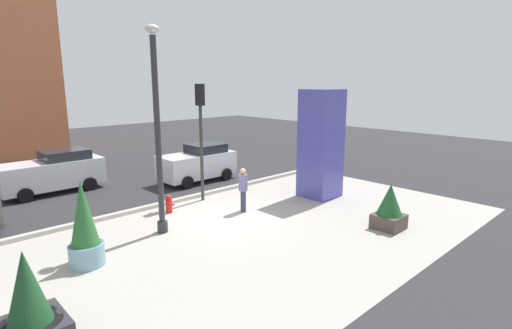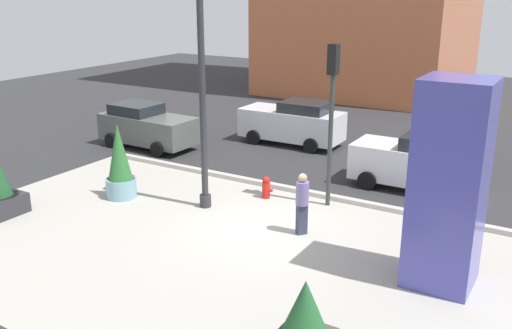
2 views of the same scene
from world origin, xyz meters
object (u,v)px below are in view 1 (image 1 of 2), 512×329
(lamp_post, at_px, (158,136))
(potted_plant_near_left, at_px, (84,228))
(pedestrian_by_curb, at_px, (243,188))
(fire_hydrant, at_px, (169,204))
(potted_plant_curbside, at_px, (30,311))
(traffic_light_corner, at_px, (201,124))
(car_far_lane, at_px, (198,163))
(art_pillar_blue, at_px, (321,144))
(car_passing_lane, at_px, (53,172))
(potted_plant_by_pillar, at_px, (390,208))

(lamp_post, xyz_separation_m, potted_plant_near_left, (-2.86, -0.73, -2.25))
(lamp_post, distance_m, pedestrian_by_curb, 4.24)
(lamp_post, distance_m, fire_hydrant, 3.65)
(potted_plant_curbside, distance_m, traffic_light_corner, 10.41)
(car_far_lane, bearing_deg, traffic_light_corner, -122.23)
(art_pillar_blue, xyz_separation_m, potted_plant_curbside, (-12.51, -2.66, -1.57))
(potted_plant_near_left, distance_m, traffic_light_corner, 7.11)
(traffic_light_corner, height_order, car_passing_lane, traffic_light_corner)
(potted_plant_by_pillar, relative_size, traffic_light_corner, 0.32)
(potted_plant_by_pillar, height_order, potted_plant_near_left, potted_plant_near_left)
(traffic_light_corner, xyz_separation_m, car_passing_lane, (-4.32, 5.91, -2.40))
(art_pillar_blue, height_order, car_far_lane, art_pillar_blue)
(lamp_post, relative_size, fire_hydrant, 9.21)
(pedestrian_by_curb, bearing_deg, art_pillar_blue, -10.66)
(potted_plant_near_left, distance_m, fire_hydrant, 4.82)
(car_passing_lane, bearing_deg, potted_plant_curbside, -108.62)
(potted_plant_by_pillar, xyz_separation_m, traffic_light_corner, (-2.79, 7.35, 2.60))
(art_pillar_blue, height_order, potted_plant_curbside, art_pillar_blue)
(art_pillar_blue, xyz_separation_m, pedestrian_by_curb, (-3.98, 0.75, -1.41))
(pedestrian_by_curb, bearing_deg, potted_plant_near_left, -175.88)
(fire_hydrant, distance_m, pedestrian_by_curb, 3.03)
(potted_plant_curbside, distance_m, pedestrian_by_curb, 9.19)
(potted_plant_curbside, distance_m, fire_hydrant, 8.25)
(potted_plant_by_pillar, relative_size, fire_hydrant, 2.18)
(potted_plant_near_left, bearing_deg, pedestrian_by_curb, 4.12)
(potted_plant_near_left, xyz_separation_m, pedestrian_by_curb, (6.37, 0.46, -0.12))
(art_pillar_blue, bearing_deg, pedestrian_by_curb, 169.34)
(art_pillar_blue, bearing_deg, potted_plant_curbside, -167.99)
(fire_hydrant, bearing_deg, car_far_lane, 41.59)
(lamp_post, xyz_separation_m, car_passing_lane, (-1.07, 8.03, -2.40))
(potted_plant_by_pillar, xyz_separation_m, pedestrian_by_curb, (-2.53, 4.95, 0.23))
(potted_plant_curbside, distance_m, potted_plant_by_pillar, 11.16)
(potted_plant_by_pillar, bearing_deg, pedestrian_by_curb, 117.03)
(car_far_lane, height_order, pedestrian_by_curb, car_far_lane)
(potted_plant_by_pillar, relative_size, car_passing_lane, 0.36)
(potted_plant_curbside, xyz_separation_m, fire_hydrant, (6.28, 5.33, -0.47))
(potted_plant_by_pillar, distance_m, car_far_lane, 10.32)
(fire_hydrant, xyz_separation_m, car_far_lane, (3.83, 3.40, 0.58))
(fire_hydrant, distance_m, car_passing_lane, 6.82)
(art_pillar_blue, relative_size, potted_plant_by_pillar, 2.95)
(car_far_lane, bearing_deg, potted_plant_by_pillar, -84.74)
(lamp_post, bearing_deg, car_passing_lane, 97.61)
(car_far_lane, bearing_deg, potted_plant_curbside, -139.18)
(lamp_post, relative_size, traffic_light_corner, 1.37)
(traffic_light_corner, bearing_deg, potted_plant_near_left, -154.94)
(car_far_lane, bearing_deg, potted_plant_near_left, -143.98)
(traffic_light_corner, distance_m, car_passing_lane, 7.70)
(art_pillar_blue, distance_m, traffic_light_corner, 5.37)
(car_passing_lane, bearing_deg, lamp_post, -82.39)
(car_passing_lane, distance_m, pedestrian_by_curb, 9.49)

